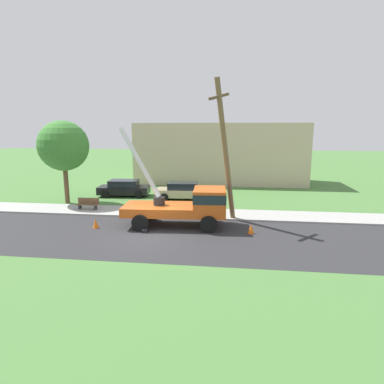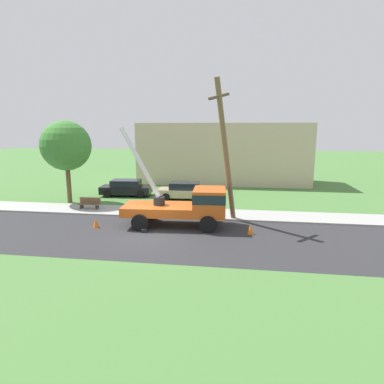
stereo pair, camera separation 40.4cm
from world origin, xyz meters
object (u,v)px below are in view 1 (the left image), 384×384
Objects in this scene: parked_sedan_black at (124,188)px; park_bench at (88,204)px; leaning_utility_pole at (225,151)px; traffic_cone_behind at (96,223)px; parked_sedan_tan at (183,191)px; utility_truck at (188,204)px; roadside_tree_near at (63,146)px; traffic_cone_ahead at (251,229)px.

parked_sedan_black is 5.35m from park_bench.
traffic_cone_behind is at bearing -163.76° from leaning_utility_pole.
parked_sedan_black is 1.01× the size of parked_sedan_tan.
parked_sedan_black is (-6.85, 8.20, -0.70)m from utility_truck.
utility_truck is 12.01m from roadside_tree_near.
traffic_cone_ahead is at bearing 0.60° from traffic_cone_behind.
parked_sedan_tan is at bearing 119.31° from leaning_utility_pole.
parked_sedan_tan is at bearing 101.15° from utility_truck.
roadside_tree_near reaches higher than parked_sedan_black.
traffic_cone_ahead is 10.11m from parked_sedan_tan.
utility_truck is 12.31× the size of traffic_cone_behind.
park_bench is 0.25× the size of roadside_tree_near.
roadside_tree_near is (-8.96, -2.64, 3.82)m from parked_sedan_tan.
leaning_utility_pole is 9.03m from traffic_cone_behind.
traffic_cone_ahead is 9.24m from traffic_cone_behind.
utility_truck is 1.53× the size of parked_sedan_tan.
parked_sedan_black is (-9.00, 7.07, -3.84)m from leaning_utility_pole.
parked_sedan_tan is (5.35, -0.57, 0.00)m from parked_sedan_black.
traffic_cone_ahead is 0.12× the size of parked_sedan_black.
leaning_utility_pole is 10.91m from park_bench.
traffic_cone_ahead is 12.20m from park_bench.
utility_truck is 1.06× the size of roadside_tree_near.
park_bench is at bearing -37.59° from roadside_tree_near.
traffic_cone_behind is 9.61m from parked_sedan_tan.
traffic_cone_ahead is 1.00× the size of traffic_cone_behind.
traffic_cone_ahead is at bearing -22.88° from roadside_tree_near.
parked_sedan_tan is at bearing 16.39° from roadside_tree_near.
leaning_utility_pole is 1.95× the size of parked_sedan_black.
leaning_utility_pole is 15.81× the size of traffic_cone_behind.
leaning_utility_pole is 12.07m from parked_sedan_black.
parked_sedan_black is at bearing 79.73° from park_bench.
parked_sedan_tan is at bearing 36.66° from park_bench.
utility_truck is at bearing 11.32° from traffic_cone_behind.
roadside_tree_near is (-4.98, 6.09, 4.25)m from traffic_cone_behind.
leaning_utility_pole is (2.15, 1.13, 3.14)m from utility_truck.
leaning_utility_pole is 5.03m from traffic_cone_ahead.
traffic_cone_behind is 4.66m from park_bench.
parked_sedan_tan is (-1.50, 7.63, -0.70)m from utility_truck.
parked_sedan_black reaches higher than park_bench.
utility_truck is at bearing -50.11° from parked_sedan_black.
leaning_utility_pole reaches higher than roadside_tree_near.
roadside_tree_near reaches higher than parked_sedan_tan.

